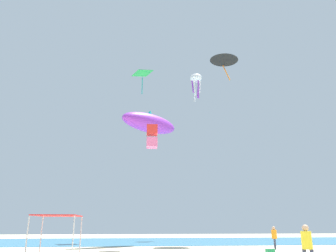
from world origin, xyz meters
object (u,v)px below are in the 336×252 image
Objects in this scene: cooler_box at (270,251)px; kite_inflatable_purple at (150,123)px; canopy_tent at (58,217)px; kite_diamond_green at (142,74)px; kite_octopus_white at (196,79)px; person_leftmost at (307,243)px; person_near_tent at (274,236)px; kite_delta_black at (224,58)px; kite_box_red at (152,137)px.

cooler_box is 0.08× the size of kite_inflatable_purple.
kite_inflatable_purple is at bearing 60.15° from canopy_tent.
canopy_tent is 26.11m from kite_diamond_green.
kite_octopus_white is (13.72, 21.96, 20.22)m from canopy_tent.
canopy_tent is at bearing -41.18° from kite_diamond_green.
kite_inflatable_purple is at bearing 162.91° from person_leftmost.
person_near_tent is 20.90m from kite_delta_black.
kite_box_red is at bearing 168.81° from person_leftmost.
kite_octopus_white is at bearing 90.73° from cooler_box.
kite_inflatable_purple is at bearing -17.77° from kite_diamond_green.
canopy_tent is 14.32m from person_leftmost.
kite_box_red reaches higher than canopy_tent.
kite_diamond_green reaches higher than person_leftmost.
person_leftmost is 0.44× the size of kite_delta_black.
kite_box_red is (-7.77, 5.21, 9.15)m from cooler_box.
kite_diamond_green reaches higher than canopy_tent.
kite_inflatable_purple reaches higher than person_near_tent.
kite_octopus_white is 9.39m from kite_diamond_green.
canopy_tent is at bearing -112.20° from kite_octopus_white.
kite_octopus_white reaches higher than cooler_box.
kite_octopus_white reaches higher than canopy_tent.
kite_delta_black is (1.22, -10.23, -1.88)m from kite_octopus_white.
canopy_tent is 1.86× the size of person_near_tent.
cooler_box is 27.83m from kite_diamond_green.
kite_box_red is (6.22, 6.07, 7.01)m from canopy_tent.
kite_box_red reaches higher than person_near_tent.
kite_octopus_white reaches higher than person_leftmost.
kite_inflatable_purple is (-7.72, 10.07, 11.90)m from cooler_box.
kite_box_red reaches higher than person_leftmost.
cooler_box is at bearing -31.26° from kite_box_red.
person_leftmost reaches higher than cooler_box.
person_leftmost is 16.94m from kite_box_red.
kite_delta_black is (2.80, 19.24, 19.55)m from person_leftmost.
cooler_box is 17.40m from kite_inflatable_purple.
person_near_tent is 0.93× the size of person_leftmost.
person_near_tent is 0.87× the size of kite_box_red.
kite_inflatable_purple is 1.62× the size of kite_delta_black.
canopy_tent is at bearing -156.49° from person_leftmost.
kite_diamond_green is at bearing 72.26° from canopy_tent.
cooler_box is 23.21m from kite_delta_black.
person_leftmost is at bearing -31.74° from canopy_tent.
kite_diamond_green is (-10.43, 12.92, 19.78)m from person_near_tent.
kite_delta_black is at bearing 35.62° from kite_box_red.
person_near_tent is 4.38m from cooler_box.
kite_diamond_green is 1.58× the size of kite_box_red.
kite_octopus_white reaches higher than person_near_tent.
cooler_box is at bearing 93.45° from kite_inflatable_purple.
kite_diamond_green is at bearing -141.64° from kite_octopus_white.
canopy_tent is 14.18m from cooler_box.
kite_diamond_green is at bearing -118.34° from kite_inflatable_purple.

